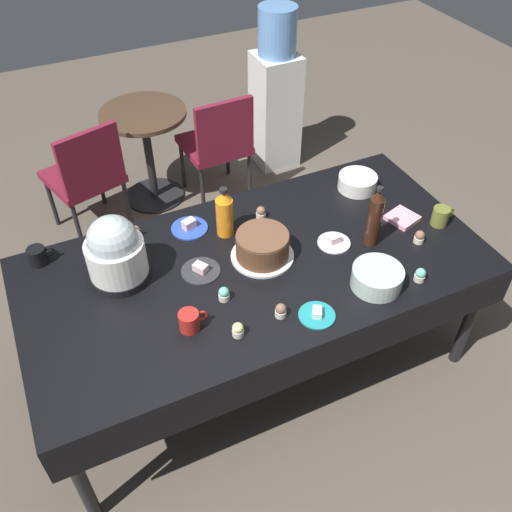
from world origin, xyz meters
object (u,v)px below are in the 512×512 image
(coffee_mug_black, at_px, (38,256))
(round_cafe_table, at_px, (147,140))
(frosted_layer_cake, at_px, (262,246))
(glass_salad_bowl, at_px, (377,278))
(coffee_mug_tan, at_px, (124,234))
(potluck_table, at_px, (256,273))
(cupcake_rose, at_px, (238,330))
(cupcake_vanilla, at_px, (420,275))
(water_cooler, at_px, (276,94))
(dessert_plate_white, at_px, (334,242))
(coffee_mug_olive, at_px, (441,216))
(dessert_plate_cobalt, at_px, (189,227))
(dessert_plate_teal, at_px, (317,315))
(cupcake_lemon, at_px, (224,294))
(maroon_chair_right, at_px, (218,141))
(dessert_plate_charcoal, at_px, (201,270))
(ceramic_snack_bowl, at_px, (357,182))
(cupcake_berry, at_px, (261,213))
(cupcake_mint, at_px, (419,237))
(maroon_chair_left, at_px, (86,173))
(soda_bottle_orange_juice, at_px, (224,213))
(cupcake_cocoa, at_px, (281,311))
(slow_cooker, at_px, (115,252))
(coffee_mug_red, at_px, (190,321))

(coffee_mug_black, distance_m, round_cafe_table, 1.58)
(frosted_layer_cake, distance_m, glass_salad_bowl, 0.55)
(coffee_mug_tan, height_order, coffee_mug_black, coffee_mug_black)
(potluck_table, bearing_deg, cupcake_rose, -125.01)
(potluck_table, distance_m, cupcake_vanilla, 0.76)
(coffee_mug_tan, bearing_deg, water_cooler, 41.81)
(potluck_table, xyz_separation_m, glass_salad_bowl, (0.43, -0.36, 0.11))
(dessert_plate_white, xyz_separation_m, coffee_mug_black, (-1.34, 0.48, 0.03))
(coffee_mug_olive, distance_m, coffee_mug_tan, 1.59)
(dessert_plate_cobalt, xyz_separation_m, coffee_mug_black, (-0.73, 0.07, 0.03))
(dessert_plate_teal, bearing_deg, cupcake_lemon, 141.01)
(cupcake_lemon, relative_size, cupcake_vanilla, 1.00)
(dessert_plate_white, bearing_deg, dessert_plate_teal, -129.63)
(maroon_chair_right, xyz_separation_m, round_cafe_table, (-0.45, 0.23, 0.01))
(dessert_plate_white, distance_m, water_cooler, 1.92)
(coffee_mug_tan, xyz_separation_m, maroon_chair_right, (0.92, 1.07, -0.30))
(dessert_plate_charcoal, bearing_deg, dessert_plate_cobalt, 79.29)
(ceramic_snack_bowl, relative_size, maroon_chair_right, 0.25)
(cupcake_vanilla, height_order, maroon_chair_right, maroon_chair_right)
(dessert_plate_cobalt, distance_m, cupcake_vanilla, 1.15)
(coffee_mug_black, bearing_deg, water_cooler, 34.84)
(cupcake_berry, bearing_deg, cupcake_vanilla, -57.38)
(glass_salad_bowl, relative_size, cupcake_lemon, 3.45)
(glass_salad_bowl, height_order, cupcake_mint, glass_salad_bowl)
(glass_salad_bowl, xyz_separation_m, dessert_plate_teal, (-0.33, -0.05, -0.04))
(frosted_layer_cake, height_order, maroon_chair_left, frosted_layer_cake)
(coffee_mug_black, xyz_separation_m, round_cafe_table, (0.88, 1.28, -0.30))
(frosted_layer_cake, distance_m, soda_bottle_orange_juice, 0.26)
(dessert_plate_cobalt, height_order, round_cafe_table, dessert_plate_cobalt)
(maroon_chair_right, bearing_deg, coffee_mug_olive, -70.54)
(cupcake_cocoa, bearing_deg, cupcake_rose, -174.84)
(cupcake_cocoa, distance_m, cupcake_mint, 0.85)
(maroon_chair_right, bearing_deg, dessert_plate_white, -89.76)
(dessert_plate_charcoal, xyz_separation_m, round_cafe_table, (0.21, 1.66, -0.26))
(cupcake_rose, relative_size, coffee_mug_tan, 0.53)
(slow_cooker, distance_m, soda_bottle_orange_juice, 0.57)
(frosted_layer_cake, relative_size, cupcake_vanilla, 4.51)
(coffee_mug_olive, bearing_deg, dessert_plate_charcoal, 171.24)
(cupcake_rose, xyz_separation_m, coffee_mug_black, (-0.68, 0.80, 0.01))
(frosted_layer_cake, height_order, cupcake_mint, frosted_layer_cake)
(coffee_mug_tan, height_order, maroon_chair_right, maroon_chair_right)
(frosted_layer_cake, xyz_separation_m, dessert_plate_teal, (0.05, -0.44, -0.06))
(dessert_plate_teal, xyz_separation_m, cupcake_berry, (0.07, 0.71, 0.02))
(coffee_mug_black, height_order, round_cafe_table, coffee_mug_black)
(ceramic_snack_bowl, distance_m, cupcake_cocoa, 1.04)
(cupcake_berry, height_order, cupcake_mint, same)
(potluck_table, relative_size, coffee_mug_olive, 17.23)
(ceramic_snack_bowl, xyz_separation_m, coffee_mug_red, (-1.18, -0.55, 0.00))
(frosted_layer_cake, relative_size, glass_salad_bowl, 1.31)
(coffee_mug_tan, height_order, water_cooler, water_cooler)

